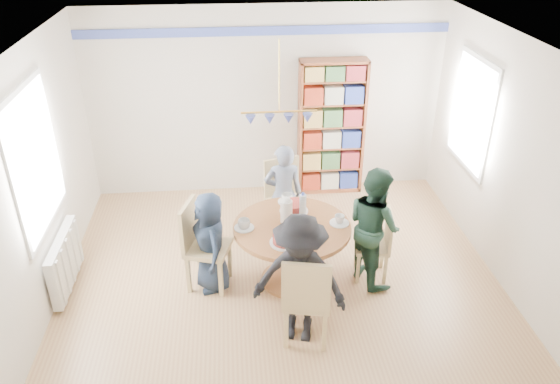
{
  "coord_description": "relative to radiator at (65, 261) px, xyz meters",
  "views": [
    {
      "loc": [
        -0.49,
        -4.86,
        3.95
      ],
      "look_at": [
        0.0,
        0.4,
        1.05
      ],
      "focal_mm": 35.0,
      "sensor_mm": 36.0,
      "label": 1
    }
  ],
  "objects": [
    {
      "name": "ground",
      "position": [
        2.42,
        -0.3,
        -0.35
      ],
      "size": [
        5.0,
        5.0,
        0.0
      ],
      "primitive_type": "plane",
      "color": "tan"
    },
    {
      "name": "chair_far",
      "position": [
        2.55,
        0.87,
        0.22
      ],
      "size": [
        0.56,
        0.56,
        1.04
      ],
      "color": "#D3BC82",
      "rests_on": "ground"
    },
    {
      "name": "person_far",
      "position": [
        2.52,
        0.75,
        0.31
      ],
      "size": [
        0.5,
        0.34,
        1.32
      ],
      "primitive_type": "imported",
      "rotation": [
        0.0,
        0.0,
        3.19
      ],
      "color": "gray",
      "rests_on": "ground"
    },
    {
      "name": "person_right",
      "position": [
        3.44,
        -0.15,
        0.36
      ],
      "size": [
        0.74,
        0.83,
        1.41
      ],
      "primitive_type": "imported",
      "rotation": [
        0.0,
        0.0,
        1.93
      ],
      "color": "#172F24",
      "rests_on": "ground"
    },
    {
      "name": "person_near",
      "position": [
        2.5,
        -1.04,
        0.35
      ],
      "size": [
        1.02,
        0.77,
        1.41
      ],
      "primitive_type": "imported",
      "rotation": [
        0.0,
        0.0,
        -0.3
      ],
      "color": "black",
      "rests_on": "ground"
    },
    {
      "name": "chair_left",
      "position": [
        1.51,
        -0.08,
        0.22
      ],
      "size": [
        0.57,
        0.57,
        1.04
      ],
      "color": "#D3BC82",
      "rests_on": "ground"
    },
    {
      "name": "tableware",
      "position": [
        2.5,
        -0.1,
        0.47
      ],
      "size": [
        1.27,
        1.27,
        0.33
      ],
      "color": "white",
      "rests_on": "dining_table"
    },
    {
      "name": "chair_near",
      "position": [
        2.56,
        -1.12,
        0.22
      ],
      "size": [
        0.55,
        0.55,
        1.04
      ],
      "color": "#D3BC82",
      "rests_on": "ground"
    },
    {
      "name": "dining_table",
      "position": [
        2.53,
        -0.13,
        0.21
      ],
      "size": [
        1.3,
        1.3,
        0.75
      ],
      "color": "brown",
      "rests_on": "ground"
    },
    {
      "name": "radiator",
      "position": [
        0.0,
        0.0,
        0.0
      ],
      "size": [
        0.12,
        1.0,
        0.6
      ],
      "color": "silver",
      "rests_on": "ground"
    },
    {
      "name": "person_left",
      "position": [
        1.63,
        -0.14,
        0.24
      ],
      "size": [
        0.52,
        0.66,
        1.19
      ],
      "primitive_type": "imported",
      "rotation": [
        0.0,
        0.0,
        -1.29
      ],
      "color": "#182336",
      "rests_on": "ground"
    },
    {
      "name": "bookshelf",
      "position": [
        3.34,
        2.04,
        0.63
      ],
      "size": [
        0.94,
        0.28,
        1.98
      ],
      "color": "brown",
      "rests_on": "ground"
    },
    {
      "name": "chair_right",
      "position": [
        3.53,
        -0.12,
        0.12
      ],
      "size": [
        0.43,
        0.43,
        0.86
      ],
      "color": "#D3BC82",
      "rests_on": "ground"
    },
    {
      "name": "room_shell",
      "position": [
        2.16,
        0.57,
        1.3
      ],
      "size": [
        5.0,
        5.0,
        5.0
      ],
      "color": "white",
      "rests_on": "ground"
    }
  ]
}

